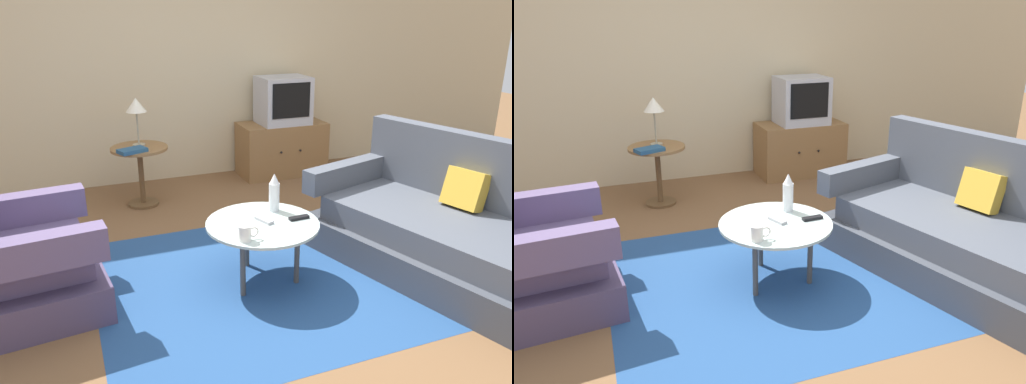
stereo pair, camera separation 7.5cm
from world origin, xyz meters
TOP-DOWN VIEW (x-y plane):
  - ground_plane at (0.00, 0.00)m, footprint 16.00×16.00m
  - back_wall at (0.00, 2.51)m, footprint 9.00×0.12m
  - area_rug at (0.01, 0.05)m, footprint 2.20×1.97m
  - armchair at (-1.51, 0.26)m, footprint 0.97×0.96m
  - couch at (1.28, -0.26)m, footprint 1.42×2.06m
  - coffee_table at (0.01, 0.05)m, footprint 0.75×0.75m
  - side_table at (-0.51, 1.76)m, footprint 0.52×0.52m
  - tv_stand at (1.10, 2.17)m, footprint 0.94×0.50m
  - television at (1.10, 2.16)m, footprint 0.53×0.43m
  - table_lamp at (-0.50, 1.79)m, footprint 0.19×0.19m
  - vase at (0.17, 0.21)m, footprint 0.07×0.07m
  - mug at (-0.18, -0.16)m, footprint 0.13×0.08m
  - tv_remote_dark at (0.26, 0.02)m, footprint 0.14×0.05m
  - tv_remote_silver at (0.03, 0.06)m, footprint 0.10×0.15m
  - book at (-0.59, 1.60)m, footprint 0.27×0.22m

SIDE VIEW (x-z plane):
  - ground_plane at x=0.00m, z-range 0.00..0.00m
  - area_rug at x=0.01m, z-range 0.00..0.00m
  - tv_stand at x=1.10m, z-range 0.00..0.57m
  - couch at x=1.28m, z-range -0.17..0.75m
  - armchair at x=-1.51m, z-range -0.13..0.72m
  - coffee_table at x=0.01m, z-range 0.18..0.60m
  - side_table at x=-0.51m, z-range 0.13..0.69m
  - tv_remote_dark at x=0.26m, z-range 0.43..0.45m
  - tv_remote_silver at x=0.03m, z-range 0.43..0.45m
  - mug at x=-0.18m, z-range 0.43..0.53m
  - vase at x=0.17m, z-range 0.42..0.69m
  - book at x=-0.59m, z-range 0.56..0.60m
  - television at x=1.10m, z-range 0.58..1.07m
  - table_lamp at x=-0.50m, z-range 0.70..1.14m
  - back_wall at x=0.00m, z-range 0.00..2.70m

